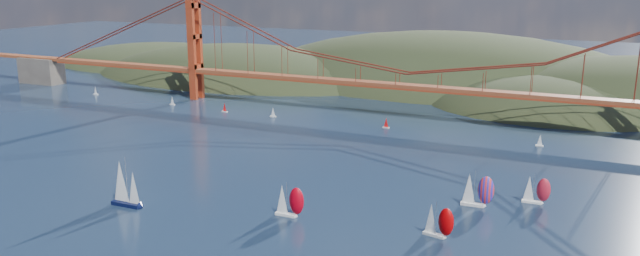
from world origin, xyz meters
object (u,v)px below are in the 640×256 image
Objects in this scene: racer_0 at (289,200)px; racer_1 at (438,221)px; racer_rwb at (477,190)px; sloop_navy at (124,184)px; racer_3 at (536,190)px.

racer_0 reaches higher than racer_1.
racer_rwb reaches higher than racer_1.
racer_1 is (41.88, 3.70, -0.23)m from racer_0.
racer_0 is (47.91, 13.00, -1.95)m from sloop_navy.
racer_rwb reaches higher than racer_0.
racer_rwb is (46.64, 30.38, 0.39)m from racer_0.
racer_3 is at bearing 31.91° from racer_0.
sloop_navy is at bearing -157.15° from racer_1.
racer_rwb is at bearing 23.65° from sloop_navy.
sloop_navy is 1.66× the size of racer_3.
racer_0 is 0.93× the size of racer_rwb.
racer_1 is at bearing -121.25° from racer_3.
sloop_navy is at bearing -157.26° from racer_rwb.
sloop_navy reaches higher than racer_0.
sloop_navy is 1.58× the size of racer_1.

